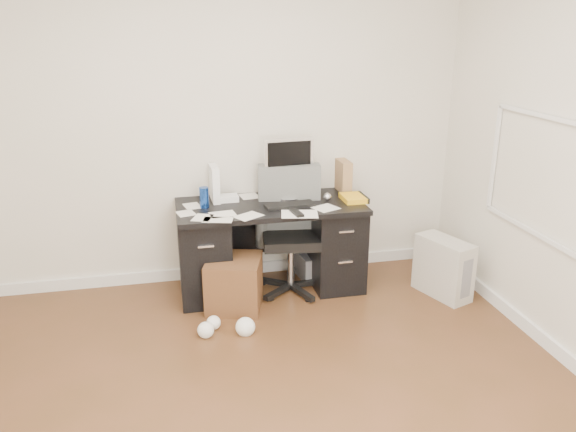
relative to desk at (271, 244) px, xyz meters
name	(u,v)px	position (x,y,z in m)	size (l,w,h in m)	color
ground	(273,419)	(-0.30, -1.65, -0.40)	(4.00, 4.00, 0.00)	#4C3118
room_shell	(276,128)	(-0.27, -1.62, 1.26)	(4.02, 4.02, 2.71)	beige
desk	(271,244)	(0.00, 0.00, 0.00)	(1.50, 0.70, 0.75)	black
loose_papers	(247,207)	(-0.20, -0.05, 0.35)	(1.10, 0.60, 0.00)	white
lcd_monitor	(289,168)	(0.18, 0.10, 0.61)	(0.41, 0.24, 0.52)	silver
keyboard	(290,205)	(0.14, -0.10, 0.36)	(0.40, 0.14, 0.02)	black
computer_mouse	(327,197)	(0.48, -0.02, 0.38)	(0.07, 0.07, 0.07)	silver
travel_mug	(204,197)	(-0.52, 0.02, 0.43)	(0.07, 0.07, 0.16)	#163D98
white_binder	(214,184)	(-0.43, 0.19, 0.49)	(0.12, 0.25, 0.29)	white
magazine_file	(343,176)	(0.69, 0.23, 0.48)	(0.12, 0.23, 0.27)	#946847
pen_cup	(316,180)	(0.44, 0.21, 0.47)	(0.10, 0.10, 0.23)	#562A18
yellow_book	(354,198)	(0.69, -0.06, 0.37)	(0.19, 0.24, 0.04)	yellow
paper_remote	(300,213)	(0.17, -0.30, 0.36)	(0.28, 0.22, 0.02)	white
office_chair	(291,232)	(0.16, -0.06, 0.12)	(0.59, 0.59, 1.04)	#505350
pc_tower	(443,267)	(1.36, -0.42, -0.16)	(0.22, 0.48, 0.48)	#B8B3A6
shopping_bag	(446,260)	(1.52, -0.15, -0.22)	(0.26, 0.19, 0.35)	white
wicker_basket	(234,283)	(-0.34, -0.27, -0.19)	(0.41, 0.41, 0.41)	#462A15
desk_printer	(320,264)	(0.47, 0.14, -0.29)	(0.38, 0.31, 0.22)	slate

